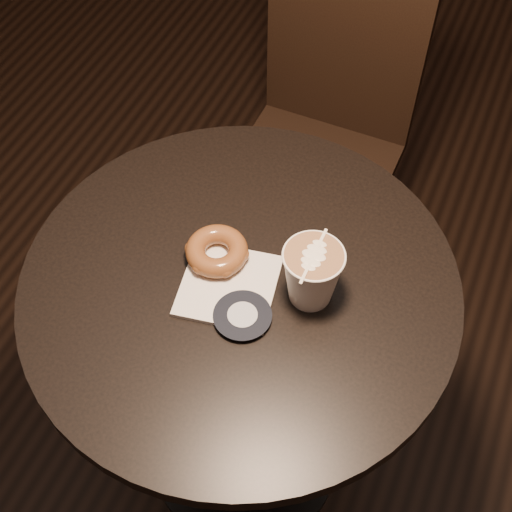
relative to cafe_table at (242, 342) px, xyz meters
The scene contains 5 objects.
cafe_table is the anchor object (origin of this frame).
chair 0.66m from the cafe_table, 96.24° to the left, with size 0.37×0.37×0.93m.
pastry_bag 0.20m from the cafe_table, 118.69° to the right, with size 0.15×0.15×0.01m, color white.
doughnut 0.23m from the cafe_table, 156.12° to the left, with size 0.10×0.10×0.03m, color #5F2F18.
latte_cup 0.28m from the cafe_table, ahead, with size 0.09×0.09×0.10m, color white, non-canonical shape.
Camera 1 is at (0.28, -0.57, 1.68)m, focal length 50.00 mm.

